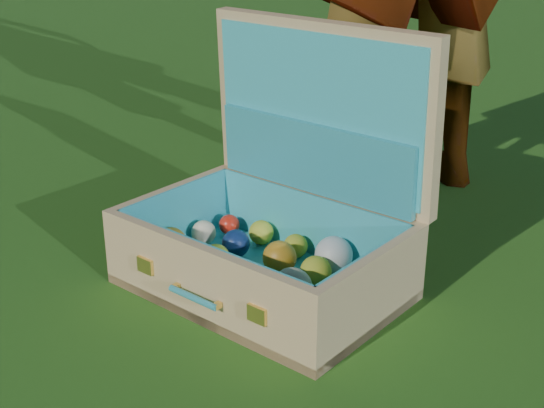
{
  "coord_description": "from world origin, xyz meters",
  "views": [
    {
      "loc": [
        0.49,
        -1.24,
        0.75
      ],
      "look_at": [
        0.11,
        0.12,
        0.16
      ],
      "focal_mm": 50.0,
      "sensor_mm": 36.0,
      "label": 1
    }
  ],
  "objects": [
    {
      "name": "ground",
      "position": [
        0.0,
        0.0,
        0.0
      ],
      "size": [
        60.0,
        60.0,
        0.0
      ],
      "primitive_type": "plane",
      "color": "#215114",
      "rests_on": "ground"
    },
    {
      "name": "suitcase",
      "position": [
        0.13,
        0.1,
        0.14
      ],
      "size": [
        0.64,
        0.57,
        0.52
      ],
      "rotation": [
        0.0,
        0.0,
        -0.42
      ],
      "color": "tan",
      "rests_on": "ground"
    }
  ]
}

